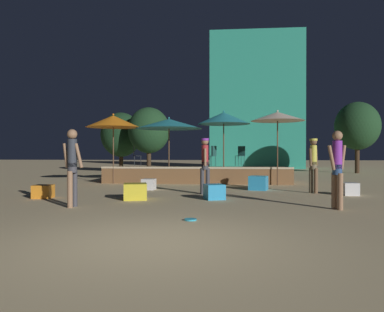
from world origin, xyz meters
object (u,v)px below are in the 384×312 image
(patio_umbrella_3, at_px, (224,118))
(person_1, at_px, (313,162))
(patio_umbrella_1, at_px, (278,117))
(bistro_chair_1, at_px, (136,154))
(cube_seat_5, at_px, (350,189))
(person_2, at_px, (337,166))
(background_tree_1, at_px, (357,126))
(cube_seat_3, at_px, (214,192))
(cube_seat_4, at_px, (135,191))
(patio_umbrella_0, at_px, (169,124))
(cube_seat_2, at_px, (149,184))
(frisbee_disc, at_px, (190,220))
(patio_umbrella_2, at_px, (113,121))
(background_tree_2, at_px, (149,131))
(person_0, at_px, (205,162))
(background_tree_0, at_px, (121,135))
(person_3, at_px, (72,163))
(cube_seat_0, at_px, (258,183))
(cube_seat_1, at_px, (43,192))
(bistro_chair_2, at_px, (212,154))
(bistro_chair_0, at_px, (241,154))

(patio_umbrella_3, relative_size, person_1, 1.73)
(patio_umbrella_1, bearing_deg, bistro_chair_1, 164.63)
(cube_seat_5, height_order, person_2, person_2)
(patio_umbrella_1, bearing_deg, background_tree_1, 56.47)
(cube_seat_3, height_order, cube_seat_4, cube_seat_4)
(patio_umbrella_0, bearing_deg, cube_seat_2, -96.12)
(bistro_chair_1, xyz_separation_m, frisbee_disc, (3.52, -9.82, -1.25))
(person_2, bearing_deg, patio_umbrella_2, -162.45)
(patio_umbrella_0, distance_m, background_tree_2, 7.98)
(cube_seat_3, relative_size, person_0, 0.37)
(frisbee_disc, height_order, background_tree_0, background_tree_0)
(cube_seat_3, height_order, cube_seat_5, cube_seat_3)
(person_3, bearing_deg, cube_seat_0, -33.07)
(cube_seat_3, bearing_deg, cube_seat_5, 18.23)
(background_tree_0, bearing_deg, person_3, -78.03)
(person_1, bearing_deg, person_3, -106.76)
(patio_umbrella_2, relative_size, frisbee_disc, 12.31)
(cube_seat_3, distance_m, background_tree_2, 13.94)
(cube_seat_2, distance_m, background_tree_1, 16.47)
(cube_seat_2, relative_size, cube_seat_3, 0.73)
(cube_seat_4, bearing_deg, background_tree_0, 107.46)
(cube_seat_1, height_order, person_0, person_0)
(patio_umbrella_1, bearing_deg, patio_umbrella_0, 172.66)
(patio_umbrella_1, bearing_deg, bistro_chair_2, 155.53)
(background_tree_2, bearing_deg, person_3, -85.35)
(patio_umbrella_0, distance_m, cube_seat_4, 6.04)
(patio_umbrella_1, relative_size, bistro_chair_1, 3.39)
(cube_seat_2, bearing_deg, bistro_chair_2, 57.94)
(cube_seat_0, bearing_deg, cube_seat_5, -28.18)
(bistro_chair_0, distance_m, bistro_chair_2, 1.43)
(cube_seat_0, xyz_separation_m, background_tree_2, (-6.08, 10.10, 2.49))
(cube_seat_3, bearing_deg, frisbee_disc, -96.10)
(cube_seat_1, height_order, frisbee_disc, cube_seat_1)
(patio_umbrella_1, distance_m, background_tree_0, 13.42)
(cube_seat_0, distance_m, cube_seat_3, 3.18)
(background_tree_2, bearing_deg, patio_umbrella_2, -89.17)
(patio_umbrella_0, height_order, background_tree_2, background_tree_2)
(person_0, xyz_separation_m, bistro_chair_2, (0.06, 4.69, 0.25))
(cube_seat_1, distance_m, bistro_chair_1, 6.81)
(cube_seat_0, bearing_deg, person_2, -72.04)
(cube_seat_3, relative_size, person_1, 0.37)
(cube_seat_3, height_order, person_3, person_3)
(cube_seat_5, relative_size, bistro_chair_1, 0.51)
(cube_seat_0, bearing_deg, person_0, -139.64)
(cube_seat_1, xyz_separation_m, person_1, (8.17, 2.07, 0.84))
(patio_umbrella_3, relative_size, frisbee_disc, 12.77)
(patio_umbrella_3, relative_size, cube_seat_2, 6.47)
(person_0, distance_m, background_tree_1, 16.00)
(cube_seat_5, bearing_deg, person_1, 151.76)
(patio_umbrella_1, xyz_separation_m, person_1, (0.78, -2.84, -1.76))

